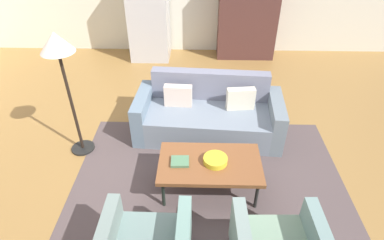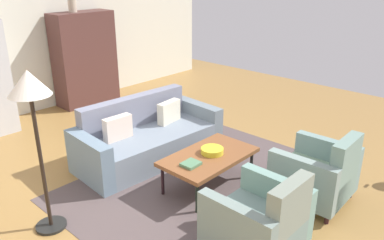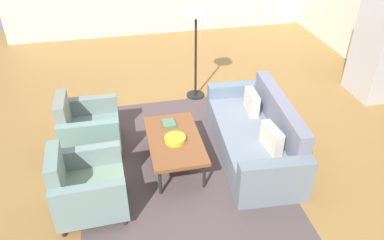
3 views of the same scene
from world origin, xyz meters
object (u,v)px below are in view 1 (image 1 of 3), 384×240
cabinet (248,15)px  refrigerator (149,15)px  coffee_table (210,164)px  fruit_bowl (215,160)px  book_stack (180,162)px  floor_lamp (59,55)px  couch (208,114)px

cabinet → refrigerator: refrigerator is taller
coffee_table → fruit_bowl: size_ratio=4.26×
book_stack → refrigerator: refrigerator is taller
fruit_bowl → floor_lamp: floor_lamp is taller
refrigerator → floor_lamp: size_ratio=1.08×
couch → floor_lamp: (-1.79, -0.49, 1.16)m
refrigerator → cabinet: bearing=2.9°
refrigerator → couch: bearing=-65.5°
fruit_bowl → book_stack: fruit_bowl is taller
cabinet → refrigerator: (-2.04, -0.10, 0.03)m
floor_lamp → cabinet: bearing=51.0°
couch → book_stack: bearing=77.5°
cabinet → refrigerator: size_ratio=0.97×
book_stack → floor_lamp: floor_lamp is taller
book_stack → refrigerator: bearing=102.5°
couch → cabinet: bearing=-103.0°
couch → cabinet: (0.84, 2.75, 0.61)m
coffee_table → fruit_bowl: 0.09m
coffee_table → cabinet: 4.06m
book_stack → floor_lamp: bearing=153.6°
book_stack → cabinet: (1.19, 3.95, 0.45)m
refrigerator → floor_lamp: refrigerator is taller
cabinet → floor_lamp: 4.21m
cabinet → floor_lamp: bearing=-129.0°
couch → fruit_bowl: (0.05, -1.19, 0.18)m
fruit_bowl → floor_lamp: bearing=159.3°
cabinet → couch: bearing=-106.9°
couch → coffee_table: couch is taller
couch → coffee_table: (-0.01, -1.19, 0.11)m
coffee_table → book_stack: 0.35m
cabinet → floor_lamp: cabinet is taller
couch → refrigerator: bearing=-61.6°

